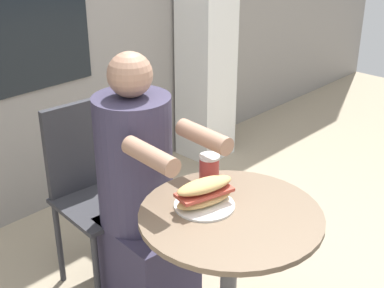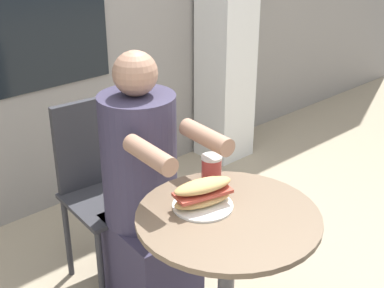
{
  "view_description": "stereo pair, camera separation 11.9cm",
  "coord_description": "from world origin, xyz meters",
  "px_view_note": "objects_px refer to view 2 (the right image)",
  "views": [
    {
      "loc": [
        -1.21,
        -0.97,
        1.68
      ],
      "look_at": [
        0.0,
        0.18,
        0.91
      ],
      "focal_mm": 50.0,
      "sensor_mm": 36.0,
      "label": 1
    },
    {
      "loc": [
        -1.13,
        -1.05,
        1.68
      ],
      "look_at": [
        0.0,
        0.18,
        0.91
      ],
      "focal_mm": 50.0,
      "sensor_mm": 36.0,
      "label": 2
    }
  ],
  "objects_px": {
    "cafe_table": "(227,262)",
    "sandwich_on_plate": "(203,195)",
    "drink_cup": "(211,168)",
    "diner_chair": "(101,176)",
    "seated_diner": "(145,207)"
  },
  "relations": [
    {
      "from": "cafe_table",
      "to": "sandwich_on_plate",
      "type": "distance_m",
      "value": 0.26
    },
    {
      "from": "cafe_table",
      "to": "drink_cup",
      "type": "distance_m",
      "value": 0.35
    },
    {
      "from": "drink_cup",
      "to": "diner_chair",
      "type": "bearing_deg",
      "value": 99.66
    },
    {
      "from": "cafe_table",
      "to": "drink_cup",
      "type": "height_order",
      "value": "drink_cup"
    },
    {
      "from": "seated_diner",
      "to": "drink_cup",
      "type": "height_order",
      "value": "seated_diner"
    },
    {
      "from": "diner_chair",
      "to": "sandwich_on_plate",
      "type": "distance_m",
      "value": 0.77
    },
    {
      "from": "cafe_table",
      "to": "sandwich_on_plate",
      "type": "height_order",
      "value": "sandwich_on_plate"
    },
    {
      "from": "diner_chair",
      "to": "drink_cup",
      "type": "distance_m",
      "value": 0.67
    },
    {
      "from": "sandwich_on_plate",
      "to": "diner_chair",
      "type": "bearing_deg",
      "value": 85.69
    },
    {
      "from": "cafe_table",
      "to": "diner_chair",
      "type": "xyz_separation_m",
      "value": [
        0.03,
        0.83,
        0.01
      ]
    },
    {
      "from": "diner_chair",
      "to": "seated_diner",
      "type": "xyz_separation_m",
      "value": [
        -0.01,
        -0.34,
        -0.01
      ]
    },
    {
      "from": "cafe_table",
      "to": "diner_chair",
      "type": "relative_size",
      "value": 0.82
    },
    {
      "from": "diner_chair",
      "to": "sandwich_on_plate",
      "type": "height_order",
      "value": "diner_chair"
    },
    {
      "from": "seated_diner",
      "to": "drink_cup",
      "type": "xyz_separation_m",
      "value": [
        0.12,
        -0.27,
        0.25
      ]
    },
    {
      "from": "cafe_table",
      "to": "sandwich_on_plate",
      "type": "bearing_deg",
      "value": 106.6
    }
  ]
}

